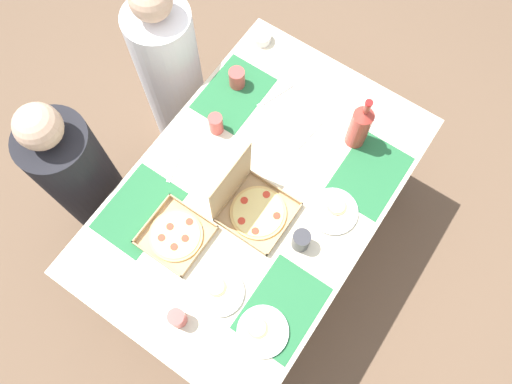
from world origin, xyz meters
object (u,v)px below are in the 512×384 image
at_px(pizza_box_corner_left, 176,235).
at_px(plate_far_right, 262,331).
at_px(pizza_box_edge_far, 252,206).
at_px(plate_near_right, 219,292).
at_px(condiment_bowl, 262,37).
at_px(cup_spare, 216,124).
at_px(diner_left_seat, 84,181).
at_px(diner_right_seat, 172,78).
at_px(cup_clear_right, 237,78).
at_px(soda_bottle, 360,126).
at_px(cup_clear_left, 177,318).
at_px(plate_middle, 334,211).
at_px(cup_dark, 301,240).

height_order(pizza_box_corner_left, plate_far_right, pizza_box_corner_left).
relative_size(pizza_box_edge_far, plate_near_right, 1.56).
bearing_deg(condiment_bowl, cup_spare, -168.48).
bearing_deg(diner_left_seat, diner_right_seat, 0.00).
height_order(pizza_box_edge_far, diner_left_seat, diner_left_seat).
distance_m(plate_far_right, condiment_bowl, 1.38).
bearing_deg(cup_clear_right, soda_bottle, -84.63).
distance_m(cup_clear_left, cup_spare, 0.86).
xyz_separation_m(plate_near_right, condiment_bowl, (1.11, 0.55, 0.01)).
bearing_deg(soda_bottle, condiment_bowl, 71.78).
height_order(plate_middle, diner_left_seat, diner_left_seat).
bearing_deg(pizza_box_edge_far, plate_near_right, -166.28).
bearing_deg(cup_dark, plate_middle, -11.64).
height_order(plate_middle, diner_right_seat, diner_right_seat).
height_order(cup_clear_left, diner_right_seat, diner_right_seat).
relative_size(plate_middle, plate_near_right, 1.06).
relative_size(cup_dark, diner_left_seat, 0.09).
height_order(pizza_box_corner_left, diner_left_seat, diner_left_seat).
bearing_deg(cup_spare, cup_dark, -111.69).
bearing_deg(diner_right_seat, plate_far_right, -126.07).
distance_m(plate_middle, cup_clear_left, 0.78).
height_order(cup_clear_right, diner_right_seat, diner_right_seat).
bearing_deg(plate_near_right, soda_bottle, -6.46).
relative_size(plate_far_right, plate_near_right, 1.03).
height_order(pizza_box_corner_left, plate_near_right, pizza_box_corner_left).
height_order(soda_bottle, diner_right_seat, diner_right_seat).
xyz_separation_m(plate_near_right, cup_spare, (0.59, 0.44, 0.04)).
bearing_deg(diner_right_seat, soda_bottle, -83.81).
xyz_separation_m(cup_dark, diner_left_seat, (-0.26, 1.06, -0.29)).
bearing_deg(diner_right_seat, diner_left_seat, 180.00).
relative_size(cup_dark, condiment_bowl, 1.17).
distance_m(cup_clear_right, condiment_bowl, 0.28).
distance_m(plate_near_right, cup_clear_right, 0.98).
distance_m(cup_dark, cup_clear_right, 0.83).
distance_m(cup_spare, condiment_bowl, 0.53).
bearing_deg(diner_left_seat, cup_clear_left, -107.78).
bearing_deg(plate_middle, cup_spare, 86.51).
bearing_deg(plate_near_right, pizza_box_edge_far, 13.72).
xyz_separation_m(pizza_box_edge_far, cup_spare, (0.23, 0.35, 0.00)).
xyz_separation_m(plate_far_right, diner_right_seat, (0.82, 1.13, -0.22)).
relative_size(plate_far_right, cup_clear_left, 2.06).
xyz_separation_m(plate_middle, diner_left_seat, (-0.46, 1.10, -0.24)).
distance_m(soda_bottle, cup_clear_right, 0.62).
xyz_separation_m(cup_clear_right, diner_left_seat, (-0.75, 0.39, -0.28)).
bearing_deg(cup_clear_left, diner_left_seat, 72.22).
distance_m(cup_clear_right, cup_spare, 0.26).
bearing_deg(cup_spare, plate_middle, -93.49).
height_order(pizza_box_corner_left, cup_spare, cup_spare).
distance_m(cup_clear_left, condiment_bowl, 1.38).
distance_m(cup_clear_right, diner_left_seat, 0.90).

